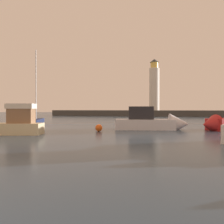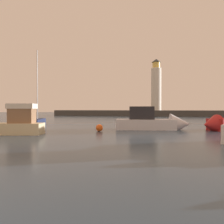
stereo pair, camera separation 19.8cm
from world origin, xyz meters
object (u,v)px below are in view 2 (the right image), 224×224
Objects in this scene: mooring_buoy at (99,128)px; sailboat_moored at (37,122)px; motorboat_3 at (156,122)px; motorboat_4 at (5,125)px; lighthouse at (156,86)px.

sailboat_moored is at bearing 154.95° from mooring_buoy.
motorboat_3 is 16.19m from motorboat_4.
motorboat_4 is at bearing -101.60° from lighthouse.
sailboat_moored is 14.23× the size of mooring_buoy.
sailboat_moored is (-2.99, 9.82, -0.33)m from motorboat_4.
lighthouse reaches higher than motorboat_4.
mooring_buoy is at bearing -147.39° from motorboat_3.
motorboat_4 is at bearing -148.52° from motorboat_3.
motorboat_3 is 0.82× the size of sailboat_moored.
lighthouse is 51.94m from mooring_buoy.
sailboat_moored reaches higher than mooring_buoy.
motorboat_3 reaches higher than mooring_buoy.
lighthouse reaches higher than motorboat_3.
motorboat_4 is at bearing -149.36° from mooring_buoy.
sailboat_moored reaches higher than motorboat_4.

